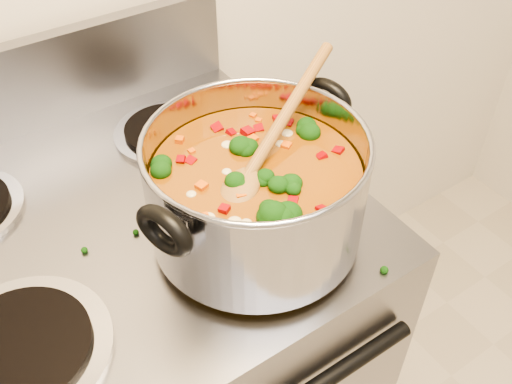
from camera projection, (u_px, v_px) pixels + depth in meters
electric_range at (147, 378)px, 1.15m from camera, size 0.73×0.66×1.08m
stockpot at (256, 191)px, 0.76m from camera, size 0.35×0.29×0.17m
wooden_spoon at (264, 149)px, 0.73m from camera, size 0.28×0.17×0.10m
cooktop_crumbs at (267, 262)px, 0.78m from camera, size 0.37×0.22×0.01m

